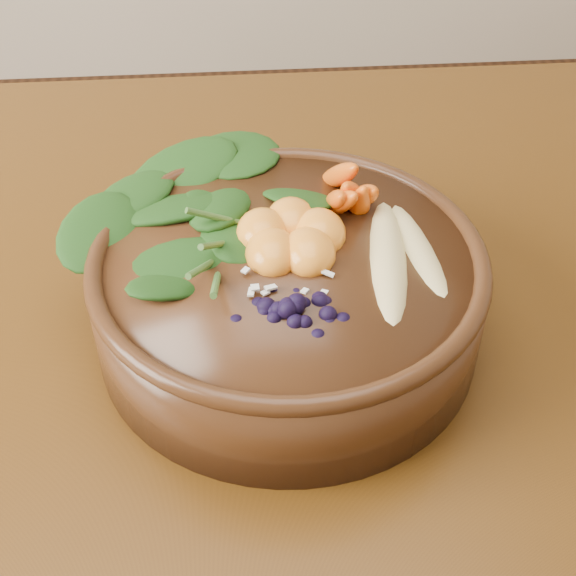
# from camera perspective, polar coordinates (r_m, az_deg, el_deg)

# --- Properties ---
(dining_table) EXTENTS (1.60, 0.90, 0.75)m
(dining_table) POSITION_cam_1_polar(r_m,az_deg,el_deg) (0.84, -12.72, -5.58)
(dining_table) COLOR #331C0C
(dining_table) RESTS_ON ground
(stoneware_bowl) EXTENTS (0.36, 0.36, 0.09)m
(stoneware_bowl) POSITION_cam_1_polar(r_m,az_deg,el_deg) (0.69, 0.00, -0.63)
(stoneware_bowl) COLOR #482713
(stoneware_bowl) RESTS_ON dining_table
(kale_heap) EXTENTS (0.23, 0.21, 0.05)m
(kale_heap) POSITION_cam_1_polar(r_m,az_deg,el_deg) (0.70, -4.20, 7.38)
(kale_heap) COLOR #1C4612
(kale_heap) RESTS_ON stoneware_bowl
(carrot_cluster) EXTENTS (0.07, 0.07, 0.09)m
(carrot_cluster) POSITION_cam_1_polar(r_m,az_deg,el_deg) (0.71, 4.92, 9.65)
(carrot_cluster) COLOR orange
(carrot_cluster) RESTS_ON stoneware_bowl
(banana_halves) EXTENTS (0.08, 0.18, 0.03)m
(banana_halves) POSITION_cam_1_polar(r_m,az_deg,el_deg) (0.66, 8.32, 3.53)
(banana_halves) COLOR #E0CC84
(banana_halves) RESTS_ON stoneware_bowl
(mandarin_cluster) EXTENTS (0.10, 0.11, 0.04)m
(mandarin_cluster) POSITION_cam_1_polar(r_m,az_deg,el_deg) (0.66, 0.21, 4.59)
(mandarin_cluster) COLOR orange
(mandarin_cluster) RESTS_ON stoneware_bowl
(blueberry_pile) EXTENTS (0.16, 0.13, 0.05)m
(blueberry_pile) POSITION_cam_1_polar(r_m,az_deg,el_deg) (0.59, 0.29, -0.20)
(blueberry_pile) COLOR black
(blueberry_pile) RESTS_ON stoneware_bowl
(coconut_flakes) EXTENTS (0.11, 0.09, 0.01)m
(coconut_flakes) POSITION_cam_1_polar(r_m,az_deg,el_deg) (0.64, 0.19, 1.28)
(coconut_flakes) COLOR white
(coconut_flakes) RESTS_ON stoneware_bowl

